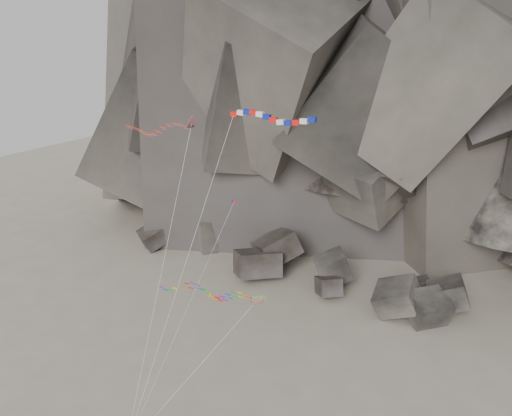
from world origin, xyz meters
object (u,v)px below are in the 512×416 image
at_px(delta_kite, 154,128).
at_px(banner_kite, 269,121).
at_px(pennant_kite, 208,261).
at_px(parafoil_kite, 203,291).

bearing_deg(delta_kite, banner_kite, 13.87).
xyz_separation_m(delta_kite, pennant_kite, (7.30, -2.15, -12.25)).
xyz_separation_m(delta_kite, banner_kite, (13.87, -2.11, 1.98)).
height_order(delta_kite, pennant_kite, delta_kite).
distance_m(delta_kite, banner_kite, 14.17).
height_order(banner_kite, parafoil_kite, banner_kite).
bearing_deg(banner_kite, delta_kite, 173.24).
distance_m(delta_kite, pennant_kite, 14.42).
relative_size(parafoil_kite, pennant_kite, 0.64).
xyz_separation_m(banner_kite, pennant_kite, (-6.57, -0.04, -14.23)).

